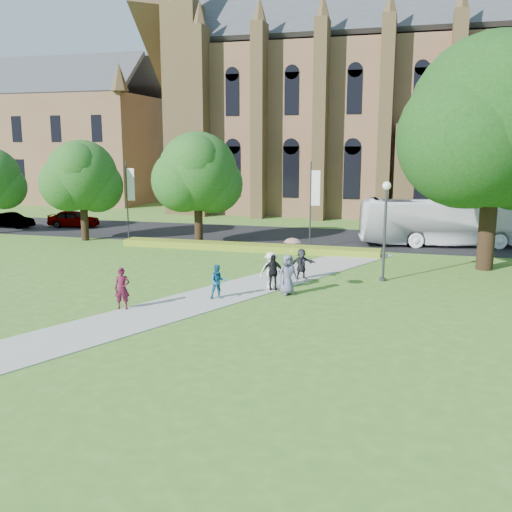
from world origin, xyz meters
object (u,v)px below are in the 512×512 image
(streetlamp, at_px, (385,219))
(pedestrian_0, at_px, (122,289))
(tour_coach, at_px, (447,222))
(car_1, at_px, (12,220))
(large_tree, at_px, (495,121))
(car_0, at_px, (74,219))

(streetlamp, distance_m, pedestrian_0, 13.87)
(tour_coach, height_order, car_1, tour_coach)
(large_tree, xyz_separation_m, tour_coach, (-1.75, 7.85, -6.63))
(tour_coach, relative_size, pedestrian_0, 6.77)
(tour_coach, distance_m, car_1, 36.17)
(streetlamp, height_order, large_tree, large_tree)
(tour_coach, height_order, pedestrian_0, tour_coach)
(streetlamp, relative_size, car_1, 1.33)
(tour_coach, bearing_deg, large_tree, -178.61)
(streetlamp, xyz_separation_m, tour_coach, (3.75, 12.35, -1.56))
(streetlamp, xyz_separation_m, car_0, (-27.39, 13.52, -2.53))
(car_1, relative_size, pedestrian_0, 2.17)
(large_tree, bearing_deg, pedestrian_0, -140.84)
(pedestrian_0, bearing_deg, tour_coach, 38.58)
(streetlamp, height_order, car_0, streetlamp)
(large_tree, relative_size, tour_coach, 1.07)
(streetlamp, distance_m, tour_coach, 13.00)
(tour_coach, bearing_deg, car_1, 79.81)
(large_tree, relative_size, car_0, 3.00)
(streetlamp, xyz_separation_m, large_tree, (5.50, 4.50, 5.07))
(tour_coach, distance_m, car_0, 31.18)
(streetlamp, relative_size, large_tree, 0.40)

